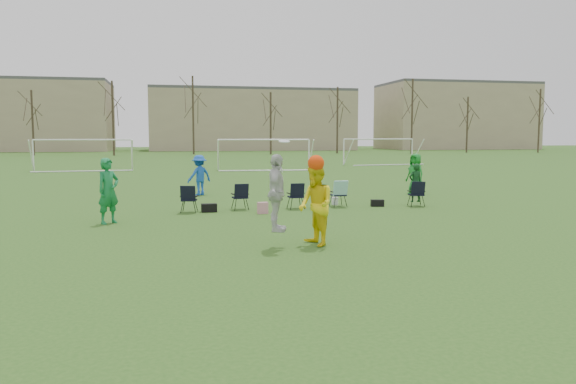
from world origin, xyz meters
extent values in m
plane|color=#2B541A|center=(0.00, 0.00, 0.00)|extent=(260.00, 260.00, 0.00)
imported|color=#157B3E|center=(-5.21, 5.58, 1.02)|extent=(0.88, 0.86, 2.03)
imported|color=blue|center=(-2.05, 13.44, 0.92)|extent=(1.37, 1.18, 1.83)
imported|color=#167D26|center=(7.74, 11.72, 0.95)|extent=(0.93, 1.09, 1.90)
imported|color=silver|center=(-0.85, 0.75, 1.34)|extent=(0.76, 1.18, 1.86)
imported|color=yellow|center=(0.16, 0.90, 1.00)|extent=(0.95, 1.12, 2.01)
sphere|color=#F53F0C|center=(0.16, 0.90, 2.04)|extent=(0.40, 0.40, 0.40)
cylinder|color=white|center=(-0.66, 0.72, 2.57)|extent=(0.27, 0.27, 0.07)
imported|color=#103D1A|center=(5.94, 7.78, 0.90)|extent=(0.57, 0.40, 1.49)
cube|color=black|center=(-2.01, 7.59, 0.15)|extent=(0.55, 0.31, 0.30)
cube|color=#D08796|center=(-0.21, 6.80, 0.20)|extent=(0.38, 0.27, 0.40)
cube|color=#103D23|center=(2.07, 7.84, 0.14)|extent=(0.47, 0.32, 0.28)
cube|color=white|center=(2.39, 8.91, 0.16)|extent=(0.48, 0.39, 0.32)
cylinder|color=white|center=(2.99, 8.73, 0.15)|extent=(0.26, 0.26, 0.30)
cube|color=black|center=(4.44, 7.89, 0.13)|extent=(0.55, 0.37, 0.26)
cube|color=black|center=(-2.71, 7.66, 0.48)|extent=(0.69, 0.69, 0.96)
cube|color=black|center=(-0.84, 8.08, 0.48)|extent=(0.66, 0.66, 0.96)
cube|color=black|center=(1.22, 7.89, 0.48)|extent=(0.63, 0.63, 0.96)
cube|color=black|center=(2.95, 8.18, 0.48)|extent=(0.65, 0.65, 0.96)
cube|color=black|center=(5.94, 7.68, 0.48)|extent=(0.68, 0.68, 0.96)
cylinder|color=white|center=(-13.64, 33.68, 1.20)|extent=(0.12, 0.12, 2.40)
cylinder|color=white|center=(-6.36, 34.32, 1.20)|extent=(0.12, 0.12, 2.40)
cylinder|color=white|center=(-10.00, 34.00, 2.40)|extent=(7.28, 0.76, 0.12)
cylinder|color=white|center=(0.36, 32.25, 1.20)|extent=(0.12, 0.12, 2.40)
cylinder|color=white|center=(7.64, 31.75, 1.20)|extent=(0.12, 0.12, 2.40)
cylinder|color=white|center=(4.00, 32.00, 2.40)|extent=(7.29, 0.63, 0.12)
cylinder|color=white|center=(12.39, 37.49, 1.20)|extent=(0.12, 0.12, 2.40)
cylinder|color=white|center=(19.61, 38.51, 1.20)|extent=(0.12, 0.12, 2.40)
cylinder|color=white|center=(16.00, 38.00, 2.40)|extent=(7.25, 1.13, 0.12)
cylinder|color=#382B21|center=(-22.00, 71.50, 4.50)|extent=(0.28, 0.28, 9.00)
cylinder|color=#382B21|center=(-11.00, 68.50, 5.10)|extent=(0.28, 0.28, 10.20)
cylinder|color=#382B21|center=(0.00, 71.50, 5.70)|extent=(0.28, 0.28, 11.40)
cylinder|color=#382B21|center=(11.00, 68.50, 4.50)|extent=(0.28, 0.28, 9.00)
cylinder|color=#382B21|center=(22.00, 71.50, 5.10)|extent=(0.28, 0.28, 10.20)
cylinder|color=#382B21|center=(33.00, 68.50, 5.70)|extent=(0.28, 0.28, 11.40)
cylinder|color=#382B21|center=(44.00, 71.50, 4.50)|extent=(0.28, 0.28, 9.00)
cylinder|color=#382B21|center=(55.00, 68.50, 5.10)|extent=(0.28, 0.28, 10.20)
cube|color=tan|center=(12.00, 96.00, 5.50)|extent=(38.00, 16.00, 11.00)
cube|color=tan|center=(55.00, 96.00, 6.50)|extent=(30.00, 16.00, 13.00)
camera|label=1|loc=(-3.30, -12.37, 2.70)|focal=35.00mm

